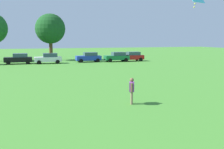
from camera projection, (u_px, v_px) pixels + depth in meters
The scene contains 8 objects.
ground_plane at pixel (44, 73), 32.35m from camera, with size 160.00×160.00×0.00m, color #42842D.
adult_bystander at pixel (132, 89), 16.81m from camera, with size 0.49×0.74×1.66m.
parked_car_black_1 at pixel (19, 59), 43.26m from camera, with size 4.30×2.02×1.68m.
parked_car_white_2 at pixel (48, 58), 44.00m from camera, with size 4.30×2.02×1.68m.
parked_car_blue_3 at pixel (89, 57), 46.81m from camera, with size 4.30×2.02×1.68m.
parked_car_green_4 at pixel (117, 57), 47.65m from camera, with size 4.30×2.02×1.68m.
parked_car_red_5 at pixel (132, 56), 48.62m from camera, with size 4.30×2.02×1.68m.
tree_far_right at pixel (50, 29), 49.93m from camera, with size 5.54×5.54×8.64m.
Camera 1 is at (-2.12, -3.04, 4.10)m, focal length 43.24 mm.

